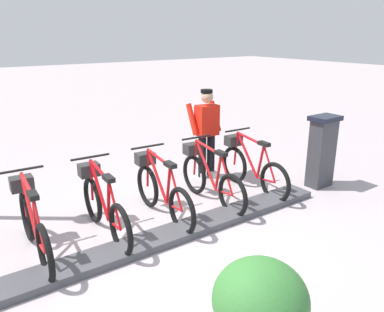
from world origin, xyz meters
TOP-DOWN VIEW (x-y plane):
  - ground_plane at (0.00, 0.00)m, footprint 60.00×60.00m
  - dock_rail_base at (0.00, 0.00)m, footprint 0.44×5.31m
  - payment_kiosk at (0.05, -3.20)m, footprint 0.36×0.52m
  - bike_docked_0 at (0.62, -2.06)m, footprint 1.72×0.54m
  - bike_docked_1 at (0.62, -1.16)m, footprint 1.72×0.54m
  - bike_docked_2 at (0.62, -0.25)m, footprint 1.72×0.54m
  - bike_docked_3 at (0.62, 0.65)m, footprint 1.72×0.54m
  - bike_docked_4 at (0.62, 1.55)m, footprint 1.72×0.54m
  - worker_near_rack at (1.60, -1.83)m, footprint 0.47×0.63m
  - planter_bush at (-2.17, 0.50)m, footprint 0.76×0.76m

SIDE VIEW (x-z plane):
  - ground_plane at x=0.00m, z-range 0.00..0.00m
  - dock_rail_base at x=0.00m, z-range 0.00..0.10m
  - bike_docked_0 at x=0.62m, z-range -0.08..0.94m
  - bike_docked_1 at x=0.62m, z-range -0.08..0.94m
  - bike_docked_2 at x=0.62m, z-range -0.08..0.94m
  - bike_docked_3 at x=0.62m, z-range -0.08..0.94m
  - bike_docked_4 at x=0.62m, z-range -0.08..0.94m
  - planter_bush at x=-2.17m, z-range 0.06..1.03m
  - payment_kiosk at x=0.05m, z-range 0.03..1.31m
  - worker_near_rack at x=1.60m, z-range 0.08..1.74m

